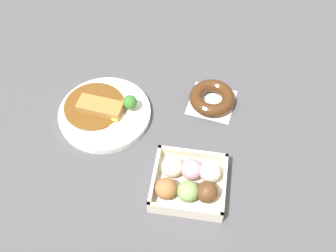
% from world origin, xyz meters
% --- Properties ---
extents(ground_plane, '(1.60, 1.60, 0.00)m').
position_xyz_m(ground_plane, '(0.00, 0.00, 0.00)').
color(ground_plane, '#4C4C51').
extents(curry_plate, '(0.25, 0.25, 0.07)m').
position_xyz_m(curry_plate, '(0.05, -0.03, 0.01)').
color(curry_plate, white).
rests_on(curry_plate, ground_plane).
extents(donut_box, '(0.17, 0.16, 0.06)m').
position_xyz_m(donut_box, '(-0.20, 0.16, 0.03)').
color(donut_box, beige).
rests_on(donut_box, ground_plane).
extents(chocolate_ring_donut, '(0.14, 0.14, 0.04)m').
position_xyz_m(chocolate_ring_donut, '(-0.23, -0.11, 0.02)').
color(chocolate_ring_donut, white).
rests_on(chocolate_ring_donut, ground_plane).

